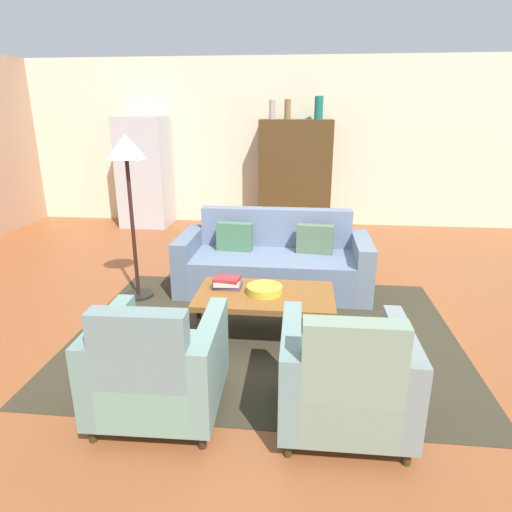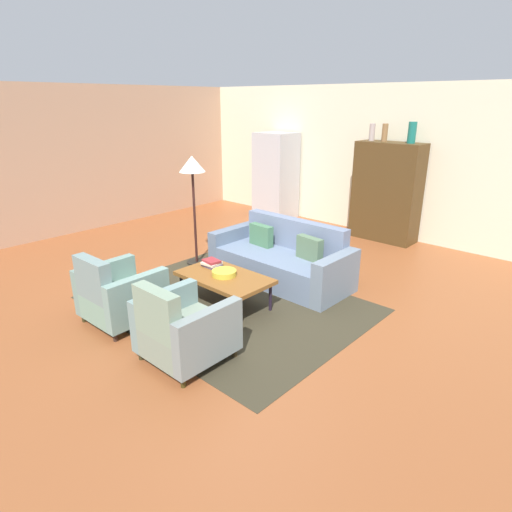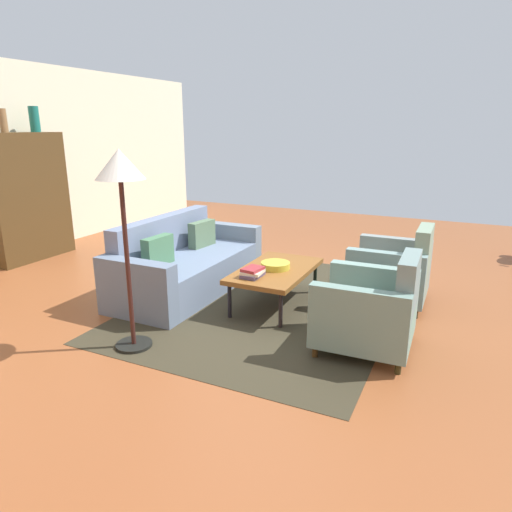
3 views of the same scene
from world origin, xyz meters
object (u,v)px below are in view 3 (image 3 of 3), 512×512
floor_lamp (121,184)px  fruit_bowl (275,265)px  armchair_right (395,273)px  armchair_left (373,313)px  vase_small (34,119)px  book_stack (253,272)px  vase_round (3,121)px  coffee_table (275,272)px  cabinet (24,197)px  couch (184,266)px

floor_lamp → fruit_bowl: bearing=-27.4°
armchair_right → armchair_left: bearing=179.6°
fruit_bowl → vase_small: (0.51, 4.00, 1.53)m
fruit_bowl → book_stack: bearing=163.4°
book_stack → armchair_right: bearing=-53.1°
armchair_left → vase_round: vase_round is taller
vase_round → armchair_right: bearing=-83.5°
coffee_table → vase_round: 4.30m
cabinet → vase_round: 1.07m
couch → vase_round: size_ratio=6.75×
coffee_table → armchair_right: bearing=-62.8°
vase_round → floor_lamp: bearing=-114.2°
coffee_table → vase_small: (0.51, 4.00, 1.60)m
armchair_left → cabinet: 5.25m
coffee_table → cabinet: 4.04m
couch → armchair_right: size_ratio=2.39×
fruit_bowl → book_stack: size_ratio=1.20×
couch → armchair_right: (0.60, -2.35, 0.06)m
book_stack → armchair_left: bearing=-101.0°
armchair_right → vase_small: size_ratio=2.45×
book_stack → floor_lamp: bearing=149.5°
armchair_right → floor_lamp: (-2.05, 1.92, 1.10)m
floor_lamp → couch: bearing=16.7°
couch → vase_round: (0.01, 2.81, 1.67)m
book_stack → vase_round: size_ratio=0.83×
fruit_bowl → cabinet: (0.16, 4.00, 0.45)m
book_stack → couch: bearing=72.0°
armchair_left → fruit_bowl: (0.59, 1.17, 0.11)m
armchair_right → cabinet: (-0.44, 5.17, 0.56)m
cabinet → fruit_bowl: bearing=-92.3°
couch → vase_small: bearing=-100.0°
couch → coffee_table: (-0.00, -1.19, 0.09)m
armchair_left → book_stack: 1.30m
coffee_table → book_stack: book_stack is taller
couch → vase_round: vase_round is taller
armchair_left → vase_round: 5.44m
coffee_table → vase_small: 4.34m
couch → armchair_right: 2.43m
fruit_bowl → book_stack: 0.36m
armchair_right → floor_lamp: 3.02m
cabinet → vase_small: 1.13m
armchair_left → armchair_right: same height
book_stack → vase_small: (0.86, 3.89, 1.52)m
armchair_left → vase_small: 5.53m
armchair_left → vase_small: vase_small is taller
fruit_bowl → vase_round: 4.27m
armchair_left → fruit_bowl: size_ratio=2.82×
fruit_bowl → vase_small: vase_small is taller
coffee_table → book_stack: size_ratio=4.61×
coffee_table → armchair_left: size_ratio=1.36×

